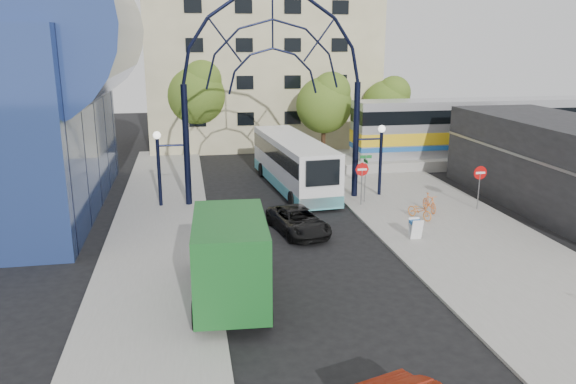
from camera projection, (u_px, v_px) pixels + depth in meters
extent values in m
plane|color=black|center=(334.00, 306.00, 20.30)|extent=(120.00, 120.00, 0.00)
cube|color=gray|center=(482.00, 251.00, 25.48)|extent=(8.00, 56.00, 0.12)
cube|color=gray|center=(157.00, 256.00, 24.85)|extent=(5.00, 50.00, 0.12)
cylinder|color=black|center=(186.00, 147.00, 31.82)|extent=(0.36, 0.36, 7.00)
cylinder|color=black|center=(356.00, 141.00, 33.56)|extent=(0.36, 0.36, 7.00)
cylinder|color=black|center=(159.00, 174.00, 31.93)|extent=(0.20, 0.20, 4.00)
cylinder|color=black|center=(380.00, 165.00, 34.23)|extent=(0.20, 0.20, 4.00)
sphere|color=white|center=(157.00, 135.00, 31.36)|extent=(0.44, 0.44, 0.44)
sphere|color=white|center=(382.00, 129.00, 33.66)|extent=(0.44, 0.44, 0.44)
cylinder|color=slate|center=(362.00, 186.00, 32.22)|extent=(0.06, 0.06, 2.20)
cylinder|color=red|center=(362.00, 169.00, 31.96)|extent=(0.80, 0.04, 0.80)
cube|color=white|center=(362.00, 170.00, 31.93)|extent=(0.55, 0.02, 0.12)
cylinder|color=slate|center=(479.00, 190.00, 31.40)|extent=(0.06, 0.06, 2.20)
cylinder|color=red|center=(480.00, 173.00, 31.14)|extent=(0.76, 0.04, 0.76)
cube|color=white|center=(481.00, 173.00, 31.11)|extent=(0.55, 0.02, 0.12)
cylinder|color=slate|center=(365.00, 179.00, 32.78)|extent=(0.05, 0.05, 2.80)
cube|color=#146626|center=(366.00, 157.00, 32.44)|extent=(0.70, 0.03, 0.18)
cube|color=#146626|center=(366.00, 161.00, 32.51)|extent=(0.03, 0.70, 0.18)
cube|color=white|center=(417.00, 230.00, 26.62)|extent=(0.55, 0.26, 0.99)
cube|color=white|center=(414.00, 228.00, 26.96)|extent=(0.55, 0.26, 0.99)
cube|color=#1E59A5|center=(416.00, 222.00, 26.71)|extent=(0.55, 0.42, 0.14)
cylinder|color=navy|center=(47.00, 27.00, 29.86)|extent=(9.00, 16.00, 9.00)
cube|color=black|center=(562.00, 164.00, 31.94)|extent=(6.00, 16.00, 5.00)
cube|color=tan|center=(259.00, 67.00, 52.08)|extent=(20.00, 12.00, 14.00)
cube|color=gray|center=(506.00, 157.00, 44.58)|extent=(32.00, 5.00, 0.80)
cube|color=#B7B7BC|center=(510.00, 126.00, 43.93)|extent=(25.00, 3.00, 4.20)
cube|color=gold|center=(509.00, 133.00, 44.08)|extent=(25.10, 3.05, 0.90)
cube|color=black|center=(511.00, 113.00, 43.67)|extent=(25.05, 3.05, 1.00)
cube|color=#1E59A5|center=(508.00, 142.00, 44.27)|extent=(25.10, 3.05, 0.35)
cylinder|color=#382314|center=(323.00, 143.00, 45.72)|extent=(0.36, 0.36, 2.52)
sphere|color=#2F5B17|center=(324.00, 105.00, 44.92)|extent=(4.48, 4.48, 4.48)
sphere|color=#2F5B17|center=(331.00, 91.00, 44.43)|extent=(3.08, 3.08, 3.08)
cylinder|color=#382314|center=(198.00, 137.00, 47.73)|extent=(0.36, 0.36, 2.88)
sphere|color=#2F5B17|center=(196.00, 95.00, 46.81)|extent=(5.12, 5.12, 5.12)
sphere|color=#2F5B17|center=(202.00, 79.00, 46.28)|extent=(3.52, 3.52, 3.52)
cylinder|color=#382314|center=(385.00, 138.00, 48.68)|extent=(0.36, 0.36, 2.34)
sphere|color=#2F5B17|center=(386.00, 105.00, 47.94)|extent=(4.16, 4.16, 4.16)
sphere|color=#2F5B17|center=(394.00, 93.00, 47.47)|extent=(2.86, 2.86, 2.86)
cube|color=silver|center=(293.00, 161.00, 36.24)|extent=(3.60, 11.94, 2.97)
cube|color=#55B6BE|center=(293.00, 180.00, 36.56)|extent=(3.63, 11.94, 0.72)
cube|color=black|center=(293.00, 152.00, 36.08)|extent=(3.63, 11.71, 0.92)
cube|color=black|center=(323.00, 173.00, 30.54)|extent=(1.94, 0.31, 1.43)
cube|color=black|center=(272.00, 148.00, 41.71)|extent=(2.46, 0.39, 1.64)
cylinder|color=black|center=(262.00, 170.00, 39.65)|extent=(0.37, 1.00, 0.98)
cylinder|color=black|center=(296.00, 168.00, 40.30)|extent=(0.37, 1.00, 0.98)
cylinder|color=black|center=(292.00, 200.00, 32.20)|extent=(0.37, 1.00, 0.98)
cylinder|color=black|center=(334.00, 196.00, 32.84)|extent=(0.37, 1.00, 0.98)
cube|color=black|center=(229.00, 249.00, 22.71)|extent=(2.52, 2.62, 2.28)
cube|color=black|center=(228.00, 228.00, 23.78)|extent=(2.07, 0.22, 1.04)
cube|color=#16551F|center=(230.00, 258.00, 19.52)|extent=(2.75, 4.90, 2.90)
cylinder|color=black|center=(200.00, 268.00, 22.44)|extent=(0.32, 1.01, 0.99)
cylinder|color=black|center=(259.00, 265.00, 22.72)|extent=(0.32, 1.01, 0.99)
cylinder|color=black|center=(196.00, 315.00, 18.57)|extent=(0.32, 1.01, 0.99)
cylinder|color=black|center=(268.00, 311.00, 18.85)|extent=(0.32, 1.01, 0.99)
imported|color=black|center=(298.00, 221.00, 27.93)|extent=(2.92, 4.86, 1.26)
imported|color=orange|center=(420.00, 211.00, 29.84)|extent=(1.20, 1.79, 0.89)
imported|color=orange|center=(429.00, 203.00, 31.10)|extent=(0.49, 1.68, 1.00)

